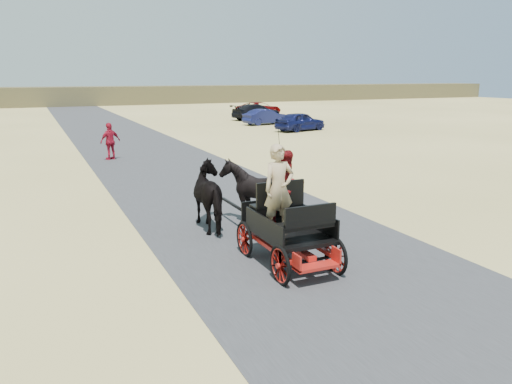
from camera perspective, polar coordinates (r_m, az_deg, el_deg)
name	(u,v)px	position (r m, az deg, el deg)	size (l,w,h in m)	color
ground	(322,266)	(10.51, 7.52, -8.39)	(140.00, 140.00, 0.00)	tan
road	(322,266)	(10.51, 7.52, -8.36)	(6.00, 140.00, 0.01)	#38383A
ridge_far	(69,96)	(70.50, -20.54, 10.22)	(140.00, 6.00, 2.40)	brown
carriage	(288,247)	(10.46, 3.66, -6.31)	(1.30, 2.40, 0.72)	black
horse_left	(214,196)	(12.74, -4.87, -0.47)	(0.91, 2.01, 1.70)	black
horse_right	(253,192)	(13.14, -0.35, 0.00)	(1.37, 1.54, 1.70)	black
driver_man	(279,189)	(10.06, 2.62, 0.39)	(0.66, 0.43, 1.80)	tan
passenger_woman	(288,186)	(10.79, 3.66, 0.64)	(0.77, 0.60, 1.58)	#660C0F
pedestrian	(110,141)	(24.20, -16.32, 5.58)	(1.01, 0.42, 1.73)	#A61229
car_a	(300,121)	(35.78, 5.08, 8.04)	(1.58, 3.92, 1.33)	navy
car_b	(266,117)	(40.31, 1.11, 8.59)	(1.30, 3.72, 1.22)	navy
car_c	(257,112)	(44.82, 0.08, 9.14)	(1.91, 4.69, 1.36)	black
car_d	(259,109)	(49.46, 0.37, 9.49)	(2.18, 4.73, 1.31)	maroon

